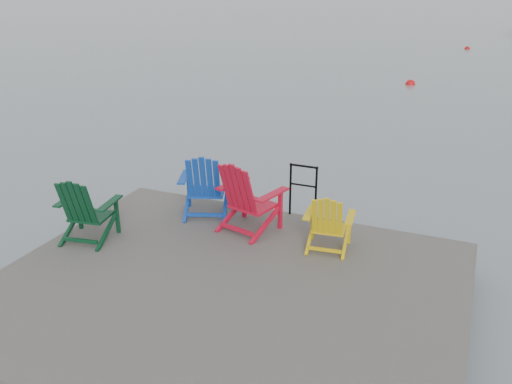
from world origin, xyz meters
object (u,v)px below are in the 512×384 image
at_px(chair_blue, 205,184).
at_px(buoy_d, 467,49).
at_px(chair_red, 247,196).
at_px(chair_yellow, 329,222).
at_px(handrail, 303,186).
at_px(chair_green, 85,208).
at_px(buoy_b, 410,84).

height_order(chair_blue, buoy_d, chair_blue).
distance_m(chair_red, chair_yellow, 1.35).
bearing_deg(handrail, chair_red, -126.16).
distance_m(chair_green, buoy_b, 17.87).
distance_m(chair_yellow, buoy_b, 16.64).
xyz_separation_m(handrail, chair_red, (-0.63, -0.86, 0.04)).
distance_m(chair_red, buoy_b, 16.48).
relative_size(handrail, chair_green, 0.87).
height_order(chair_yellow, buoy_d, chair_yellow).
xyz_separation_m(chair_red, chair_yellow, (1.34, -0.13, -0.14)).
xyz_separation_m(chair_green, chair_blue, (1.22, 1.52, 0.03)).
relative_size(handrail, chair_blue, 0.83).
bearing_deg(buoy_b, chair_red, -90.95).
xyz_separation_m(buoy_b, buoy_d, (1.58, 13.56, 0.00)).
xyz_separation_m(chair_green, buoy_d, (3.94, 31.24, -1.02)).
bearing_deg(buoy_d, chair_blue, -95.23).
bearing_deg(handrail, chair_yellow, -54.34).
distance_m(chair_green, chair_red, 2.43).
height_order(handrail, buoy_b, handrail).
relative_size(handrail, chair_yellow, 1.01).
bearing_deg(buoy_d, buoy_b, -96.63).
bearing_deg(chair_green, chair_yellow, 8.57).
bearing_deg(buoy_d, chair_yellow, -90.97).
relative_size(chair_blue, buoy_b, 2.66).
height_order(buoy_b, buoy_d, buoy_b).
height_order(handrail, chair_green, chair_green).
relative_size(handrail, chair_red, 0.78).
distance_m(chair_blue, chair_yellow, 2.25).
distance_m(buoy_b, buoy_d, 13.65).
relative_size(chair_yellow, buoy_b, 2.16).
xyz_separation_m(chair_yellow, buoy_d, (0.51, 30.13, -0.95)).
bearing_deg(chair_red, buoy_d, 101.21).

